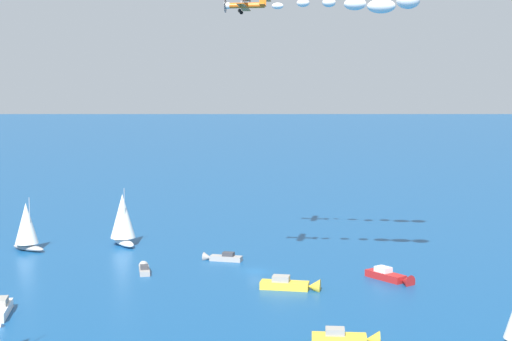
{
  "coord_description": "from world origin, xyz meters",
  "views": [
    {
      "loc": [
        -116.8,
        71.56,
        33.42
      ],
      "look_at": [
        -0.12,
        -0.15,
        18.64
      ],
      "focal_mm": 53.41,
      "sensor_mm": 36.0,
      "label": 1
    }
  ],
  "objects_px": {
    "motorboat_inshore": "(144,269)",
    "motorboat_trailing": "(221,258)",
    "motorboat_far_stbd": "(349,338)",
    "motorboat_outer_ring_b": "(391,277)",
    "motorboat_mid_cluster": "(293,285)",
    "sailboat_far_port": "(123,219)",
    "sailboat_offshore": "(27,226)",
    "biplane_lead": "(244,5)"
  },
  "relations": [
    {
      "from": "motorboat_inshore",
      "to": "biplane_lead",
      "type": "relative_size",
      "value": 1.07
    },
    {
      "from": "motorboat_inshore",
      "to": "sailboat_offshore",
      "type": "xyz_separation_m",
      "value": [
        30.1,
        13.22,
        4.57
      ]
    },
    {
      "from": "motorboat_inshore",
      "to": "motorboat_trailing",
      "type": "xyz_separation_m",
      "value": [
        0.73,
        -16.44,
        0.06
      ]
    },
    {
      "from": "sailboat_far_port",
      "to": "motorboat_trailing",
      "type": "height_order",
      "value": "sailboat_far_port"
    },
    {
      "from": "motorboat_mid_cluster",
      "to": "motorboat_outer_ring_b",
      "type": "distance_m",
      "value": 18.36
    },
    {
      "from": "motorboat_outer_ring_b",
      "to": "motorboat_far_stbd",
      "type": "bearing_deg",
      "value": 129.16
    },
    {
      "from": "motorboat_far_stbd",
      "to": "sailboat_offshore",
      "type": "xyz_separation_m",
      "value": [
        80.61,
        20.56,
        4.41
      ]
    },
    {
      "from": "sailboat_far_port",
      "to": "motorboat_far_stbd",
      "type": "bearing_deg",
      "value": -178.81
    },
    {
      "from": "motorboat_inshore",
      "to": "motorboat_trailing",
      "type": "bearing_deg",
      "value": -87.45
    },
    {
      "from": "motorboat_inshore",
      "to": "motorboat_mid_cluster",
      "type": "bearing_deg",
      "value": -146.22
    },
    {
      "from": "sailboat_far_port",
      "to": "sailboat_offshore",
      "type": "height_order",
      "value": "sailboat_far_port"
    },
    {
      "from": "sailboat_far_port",
      "to": "motorboat_mid_cluster",
      "type": "xyz_separation_m",
      "value": [
        -49.06,
        -10.53,
        -4.9
      ]
    },
    {
      "from": "sailboat_far_port",
      "to": "sailboat_offshore",
      "type": "xyz_separation_m",
      "value": [
        5.41,
        18.99,
        -0.57
      ]
    },
    {
      "from": "motorboat_mid_cluster",
      "to": "sailboat_far_port",
      "type": "bearing_deg",
      "value": 12.12
    },
    {
      "from": "motorboat_inshore",
      "to": "sailboat_offshore",
      "type": "distance_m",
      "value": 33.19
    },
    {
      "from": "motorboat_inshore",
      "to": "motorboat_far_stbd",
      "type": "bearing_deg",
      "value": -171.74
    },
    {
      "from": "sailboat_offshore",
      "to": "motorboat_trailing",
      "type": "xyz_separation_m",
      "value": [
        -29.37,
        -29.66,
        -4.51
      ]
    },
    {
      "from": "sailboat_offshore",
      "to": "motorboat_mid_cluster",
      "type": "distance_m",
      "value": 62.11
    },
    {
      "from": "motorboat_trailing",
      "to": "biplane_lead",
      "type": "distance_m",
      "value": 50.62
    },
    {
      "from": "sailboat_far_port",
      "to": "motorboat_inshore",
      "type": "bearing_deg",
      "value": 166.83
    },
    {
      "from": "biplane_lead",
      "to": "motorboat_far_stbd",
      "type": "bearing_deg",
      "value": 174.63
    },
    {
      "from": "motorboat_trailing",
      "to": "motorboat_mid_cluster",
      "type": "relative_size",
      "value": 0.75
    },
    {
      "from": "sailboat_offshore",
      "to": "motorboat_outer_ring_b",
      "type": "height_order",
      "value": "sailboat_offshore"
    },
    {
      "from": "motorboat_trailing",
      "to": "motorboat_mid_cluster",
      "type": "bearing_deg",
      "value": 179.7
    },
    {
      "from": "motorboat_outer_ring_b",
      "to": "motorboat_trailing",
      "type": "bearing_deg",
      "value": 31.08
    },
    {
      "from": "sailboat_far_port",
      "to": "sailboat_offshore",
      "type": "bearing_deg",
      "value": 74.09
    },
    {
      "from": "sailboat_far_port",
      "to": "motorboat_outer_ring_b",
      "type": "height_order",
      "value": "sailboat_far_port"
    },
    {
      "from": "motorboat_far_stbd",
      "to": "motorboat_outer_ring_b",
      "type": "relative_size",
      "value": 0.87
    },
    {
      "from": "motorboat_far_stbd",
      "to": "motorboat_trailing",
      "type": "height_order",
      "value": "motorboat_far_stbd"
    },
    {
      "from": "sailboat_far_port",
      "to": "motorboat_inshore",
      "type": "distance_m",
      "value": 25.87
    },
    {
      "from": "sailboat_offshore",
      "to": "motorboat_trailing",
      "type": "relative_size",
      "value": 1.62
    },
    {
      "from": "motorboat_far_stbd",
      "to": "motorboat_inshore",
      "type": "distance_m",
      "value": 51.05
    },
    {
      "from": "motorboat_far_stbd",
      "to": "sailboat_far_port",
      "type": "bearing_deg",
      "value": 1.19
    },
    {
      "from": "motorboat_far_stbd",
      "to": "motorboat_mid_cluster",
      "type": "xyz_separation_m",
      "value": [
        26.14,
        -8.97,
        0.09
      ]
    },
    {
      "from": "motorboat_trailing",
      "to": "biplane_lead",
      "type": "bearing_deg",
      "value": 162.4
    },
    {
      "from": "motorboat_outer_ring_b",
      "to": "biplane_lead",
      "type": "relative_size",
      "value": 1.46
    },
    {
      "from": "motorboat_far_stbd",
      "to": "motorboat_inshore",
      "type": "xyz_separation_m",
      "value": [
        50.52,
        7.34,
        -0.15
      ]
    },
    {
      "from": "motorboat_inshore",
      "to": "motorboat_trailing",
      "type": "height_order",
      "value": "motorboat_trailing"
    },
    {
      "from": "motorboat_trailing",
      "to": "motorboat_outer_ring_b",
      "type": "xyz_separation_m",
      "value": [
        -29.4,
        -17.72,
        0.15
      ]
    },
    {
      "from": "motorboat_inshore",
      "to": "sailboat_offshore",
      "type": "height_order",
      "value": "sailboat_offshore"
    },
    {
      "from": "motorboat_inshore",
      "to": "motorboat_mid_cluster",
      "type": "xyz_separation_m",
      "value": [
        -24.37,
        -16.31,
        0.24
      ]
    },
    {
      "from": "biplane_lead",
      "to": "motorboat_trailing",
      "type": "bearing_deg",
      "value": -17.6
    }
  ]
}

